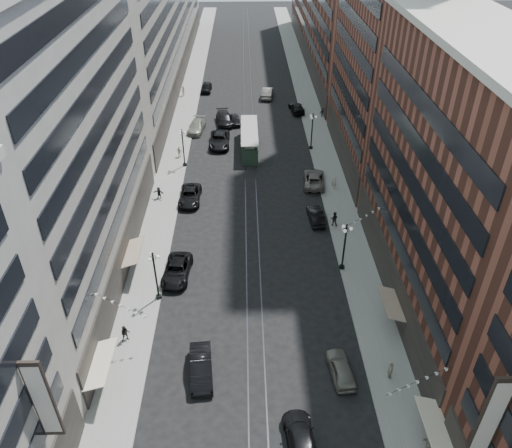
{
  "coord_description": "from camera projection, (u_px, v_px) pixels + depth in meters",
  "views": [
    {
      "loc": [
        -0.69,
        -7.72,
        33.43
      ],
      "look_at": [
        0.32,
        33.25,
        5.0
      ],
      "focal_mm": 35.0,
      "sensor_mm": 36.0,
      "label": 1
    }
  ],
  "objects": [
    {
      "name": "ground",
      "position": [
        250.0,
        150.0,
        74.7
      ],
      "size": [
        220.0,
        220.0,
        0.0
      ],
      "primitive_type": "plane",
      "color": "black",
      "rests_on": "ground"
    },
    {
      "name": "sidewalk_west",
      "position": [
        182.0,
        123.0,
        82.65
      ],
      "size": [
        4.0,
        180.0,
        0.15
      ],
      "primitive_type": "cube",
      "color": "gray",
      "rests_on": "ground"
    },
    {
      "name": "sidewalk_east",
      "position": [
        315.0,
        122.0,
        83.09
      ],
      "size": [
        4.0,
        180.0,
        0.15
      ],
      "primitive_type": "cube",
      "color": "gray",
      "rests_on": "ground"
    },
    {
      "name": "rail_west",
      "position": [
        244.0,
        123.0,
        82.89
      ],
      "size": [
        0.12,
        180.0,
        0.02
      ],
      "primitive_type": "cube",
      "color": "#2D2D33",
      "rests_on": "ground"
    },
    {
      "name": "rail_east",
      "position": [
        253.0,
        123.0,
        82.92
      ],
      "size": [
        0.12,
        180.0,
        0.02
      ],
      "primitive_type": "cube",
      "color": "#2D2D33",
      "rests_on": "ground"
    },
    {
      "name": "building_west_mid",
      "position": [
        61.0,
        145.0,
        44.2
      ],
      "size": [
        8.0,
        36.0,
        28.0
      ],
      "primitive_type": "cube",
      "color": "#A8A295",
      "rests_on": "ground"
    },
    {
      "name": "building_west_far",
      "position": [
        159.0,
        7.0,
        96.52
      ],
      "size": [
        8.0,
        90.0,
        26.0
      ],
      "primitive_type": "cube",
      "color": "#A8A295",
      "rests_on": "ground"
    },
    {
      "name": "building_east_mid",
      "position": [
        456.0,
        188.0,
        41.91
      ],
      "size": [
        8.0,
        30.0,
        24.0
      ],
      "primitive_type": "cube",
      "color": "brown",
      "rests_on": "ground"
    },
    {
      "name": "building_east_tower",
      "position": [
        390.0,
        5.0,
        59.78
      ],
      "size": [
        8.0,
        26.0,
        42.0
      ],
      "primitive_type": "cube",
      "color": "brown",
      "rests_on": "ground"
    },
    {
      "name": "building_east_far",
      "position": [
        327.0,
        2.0,
        105.16
      ],
      "size": [
        8.0,
        72.0,
        24.0
      ],
      "primitive_type": "cube",
      "color": "brown",
      "rests_on": "ground"
    },
    {
      "name": "lamppost_sw_far",
      "position": [
        155.0,
        274.0,
        46.46
      ],
      "size": [
        1.03,
        1.14,
        5.52
      ],
      "color": "black",
      "rests_on": "sidewalk_west"
    },
    {
      "name": "lamppost_sw_mid",
      "position": [
        183.0,
        146.0,
        68.64
      ],
      "size": [
        1.03,
        1.14,
        5.52
      ],
      "color": "black",
      "rests_on": "sidewalk_west"
    },
    {
      "name": "lamppost_se_far",
      "position": [
        345.0,
        245.0,
        50.12
      ],
      "size": [
        1.03,
        1.14,
        5.52
      ],
      "color": "black",
      "rests_on": "sidewalk_east"
    },
    {
      "name": "lamppost_se_mid",
      "position": [
        312.0,
        130.0,
        73.12
      ],
      "size": [
        1.03,
        1.14,
        5.52
      ],
      "color": "black",
      "rests_on": "sidewalk_east"
    },
    {
      "name": "streetcar",
      "position": [
        249.0,
        140.0,
        74.21
      ],
      "size": [
        2.46,
        11.12,
        3.08
      ],
      "color": "#243828",
      "rests_on": "ground"
    },
    {
      "name": "car_2",
      "position": [
        177.0,
        270.0,
        50.5
      ],
      "size": [
        3.01,
        5.79,
        1.56
      ],
      "primitive_type": "imported",
      "rotation": [
        0.0,
        0.0,
        -0.08
      ],
      "color": "black",
      "rests_on": "ground"
    },
    {
      "name": "car_4",
      "position": [
        341.0,
        369.0,
        40.43
      ],
      "size": [
        2.19,
        4.53,
        1.49
      ],
      "primitive_type": "imported",
      "rotation": [
        0.0,
        0.0,
        3.24
      ],
      "color": "slate",
      "rests_on": "ground"
    },
    {
      "name": "car_5",
      "position": [
        201.0,
        367.0,
        40.42
      ],
      "size": [
        2.24,
        5.18,
        1.66
      ],
      "primitive_type": "imported",
      "rotation": [
        0.0,
        0.0,
        0.1
      ],
      "color": "black",
      "rests_on": "ground"
    },
    {
      "name": "car_6",
      "position": [
        301.0,
        439.0,
        35.37
      ],
      "size": [
        2.53,
        5.3,
        1.49
      ],
      "primitive_type": "imported",
      "rotation": [
        0.0,
        0.0,
        3.23
      ],
      "color": "black",
      "rests_on": "ground"
    },
    {
      "name": "pedestrian_2",
      "position": [
        125.0,
        333.0,
        43.26
      ],
      "size": [
        0.87,
        0.61,
        1.63
      ],
      "primitive_type": "imported",
      "rotation": [
        0.0,
        0.0,
        0.24
      ],
      "color": "black",
      "rests_on": "sidewalk_west"
    },
    {
      "name": "pedestrian_4",
      "position": [
        390.0,
        370.0,
        40.0
      ],
      "size": [
        0.65,
        1.07,
        1.7
      ],
      "primitive_type": "imported",
      "rotation": [
        0.0,
        0.0,
        1.36
      ],
      "color": "#B8B399",
      "rests_on": "sidewalk_east"
    },
    {
      "name": "car_7",
      "position": [
        190.0,
        196.0,
        62.4
      ],
      "size": [
        2.67,
        5.63,
        1.55
      ],
      "primitive_type": "imported",
      "rotation": [
        0.0,
        0.0,
        -0.02
      ],
      "color": "black",
      "rests_on": "ground"
    },
    {
      "name": "car_8",
      "position": [
        196.0,
        126.0,
        79.75
      ],
      "size": [
        3.0,
        5.9,
        1.64
      ],
      "primitive_type": "imported",
      "rotation": [
        0.0,
        0.0,
        -0.13
      ],
      "color": "gray",
      "rests_on": "ground"
    },
    {
      "name": "car_9",
      "position": [
        206.0,
        87.0,
        94.8
      ],
      "size": [
        2.07,
        4.67,
        1.56
      ],
      "primitive_type": "imported",
      "rotation": [
        0.0,
        0.0,
        -0.05
      ],
      "color": "black",
      "rests_on": "ground"
    },
    {
      "name": "car_10",
      "position": [
        316.0,
        216.0,
        58.79
      ],
      "size": [
        1.86,
        4.57,
        1.47
      ],
      "primitive_type": "imported",
      "rotation": [
        0.0,
        0.0,
        3.21
      ],
      "color": "black",
      "rests_on": "ground"
    },
    {
      "name": "car_11",
      "position": [
        314.0,
        179.0,
        65.87
      ],
      "size": [
        3.22,
        6.01,
        1.6
      ],
      "primitive_type": "imported",
      "rotation": [
        0.0,
        0.0,
        3.04
      ],
      "color": "slate",
      "rests_on": "ground"
    },
    {
      "name": "car_12",
      "position": [
        297.0,
        108.0,
        86.45
      ],
      "size": [
        2.76,
        5.45,
        1.52
      ],
      "primitive_type": "imported",
      "rotation": [
        0.0,
        0.0,
        3.27
      ],
      "color": "black",
      "rests_on": "ground"
    },
    {
      "name": "car_13",
      "position": [
        235.0,
        120.0,
        82.19
      ],
      "size": [
        2.15,
        4.28,
        1.4
      ],
      "primitive_type": "imported",
      "rotation": [
        0.0,
        0.0,
        0.12
      ],
      "color": "black",
      "rests_on": "ground"
    },
    {
      "name": "car_14",
      "position": [
        267.0,
        93.0,
        92.19
      ],
      "size": [
        2.52,
        5.53,
        1.76
      ],
      "primitive_type": "imported",
      "rotation": [
        0.0,
        0.0,
        3.02
      ],
      "color": "slate",
      "rests_on": "ground"
    },
    {
      "name": "pedestrian_5",
      "position": [
        159.0,
        193.0,
        62.75
      ],
      "size": [
        1.47,
        0.78,
        1.53
      ],
      "primitive_type": "imported",
      "rotation": [
        0.0,
        0.0,
        -0.27
      ],
      "color": "black",
      "rests_on": "sidewalk_west"
    },
    {
      "name": "pedestrian_6",
      "position": [
        179.0,
        152.0,
        72.1
      ],
      "size": [
        1.01,
        0.73,
        1.57
      ],
      "primitive_type": "imported",
      "rotation": [
        0.0,
        0.0,
        2.77
      ],
      "color": "#B4AE95",
      "rests_on": "sidewalk_west"
    },
    {
      "name": "pedestrian_7",
      "position": [
        334.0,
        219.0,
        57.7
      ],
      "size": [
        0.96,
        0.68,
        1.79
      ],
      "primitive_type": "imported",
      "rotation": [
        0.0,
        0.0,
        2.89
      ],
      "color": "black",
      "rests_on": "sidewalk_east"
    },
    {
      "name": "pedestrian_8",
      "position": [
        334.0,
        182.0,
        64.83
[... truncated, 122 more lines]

